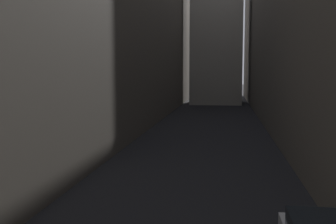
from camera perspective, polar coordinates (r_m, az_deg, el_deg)
name	(u,v)px	position (r m, az deg, el deg)	size (l,w,h in m)	color
ground_plane	(206,133)	(37.06, 5.32, -2.89)	(264.00, 264.00, 0.00)	black
building_block_left	(77,16)	(41.47, -12.41, 12.89)	(14.04, 108.00, 21.60)	#60594F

